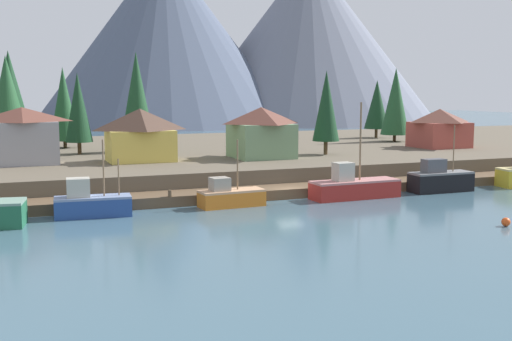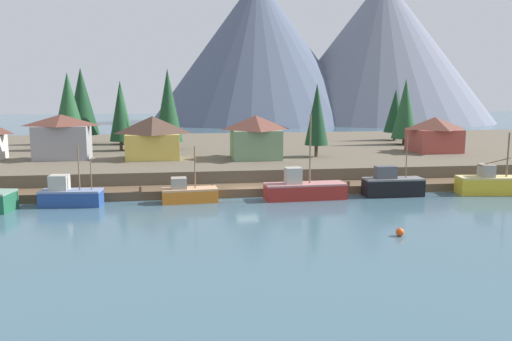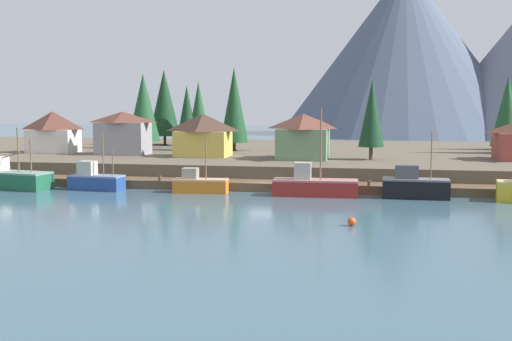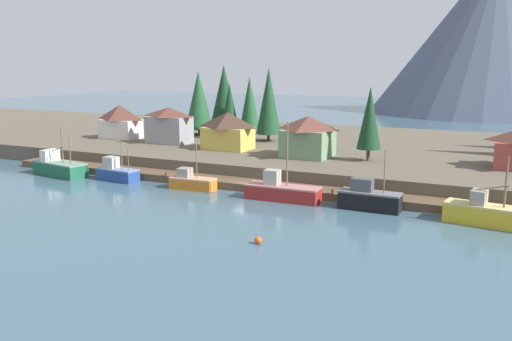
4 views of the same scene
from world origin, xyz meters
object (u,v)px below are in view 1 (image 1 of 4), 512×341
Objects in this scene: fishing_boat_black at (440,180)px; conifer_near_left at (7,100)px; house_green at (261,132)px; conifer_mid_right at (10,94)px; conifer_far_left at (78,107)px; channel_buoy at (506,222)px; conifer_near_right at (326,106)px; conifer_back_left at (64,104)px; house_yellow at (140,134)px; fishing_boat_red at (354,187)px; fishing_boat_blue at (91,203)px; house_grey at (23,135)px; house_red at (439,128)px; conifer_mid_left at (377,105)px; conifer_back_right at (395,101)px; conifer_centre at (137,97)px; fishing_boat_orange at (230,196)px.

conifer_near_left is at bearing 143.81° from fishing_boat_black.
conifer_mid_right is at bearing 138.99° from house_green.
conifer_mid_right is 1.31× the size of conifer_far_left.
conifer_near_left is 17.91× the size of channel_buoy.
conifer_near_right is at bearing 105.69° from fishing_boat_black.
conifer_back_left is 16.30× the size of channel_buoy.
fishing_boat_black is 10.05× the size of channel_buoy.
house_yellow is (-28.10, 18.08, 4.35)m from fishing_boat_black.
fishing_boat_red is 46.87m from conifer_back_left.
fishing_boat_blue is at bearing -142.92° from house_green.
conifer_mid_right is at bearing 87.59° from conifer_near_left.
house_grey is 0.74× the size of conifer_far_left.
conifer_mid_left is (1.61, 19.25, 2.89)m from house_red.
house_green is 30.94m from conifer_back_left.
conifer_far_left is at bearing 170.01° from house_red.
fishing_boat_black is 0.91× the size of house_grey.
conifer_back_right reaches higher than conifer_mid_left.
conifer_mid_right is at bearing 120.61° from house_yellow.
house_yellow is at bearing 122.78° from channel_buoy.
house_red is 43.56m from house_yellow.
conifer_near_left is at bearing -179.98° from conifer_back_right.
fishing_boat_black is at bearing -115.94° from conifer_back_right.
fishing_boat_red is 41.99m from conifer_back_right.
conifer_centre is (-26.16, 29.77, 8.49)m from fishing_boat_black.
channel_buoy is at bearing -92.53° from conifer_near_right.
house_green is at bearing 55.92° from fishing_boat_orange.
fishing_boat_blue is 55.54m from house_red.
conifer_near_right reaches higher than house_grey.
conifer_near_right is at bearing 3.01° from house_green.
house_yellow is (7.92, 18.26, 4.47)m from fishing_boat_blue.
conifer_mid_left is (17.01, 39.68, 6.94)m from fishing_boat_black.
conifer_back_left is (7.43, 7.44, -0.66)m from conifer_near_left.
house_grey is 50.08m from channel_buoy.
conifer_back_left is 1.10× the size of conifer_far_left.
fishing_boat_blue is 20.81m from house_grey.
conifer_near_right is (31.43, 17.38, 7.54)m from fishing_boat_blue.
house_grey is at bearing -83.54° from conifer_near_left.
conifer_back_left is (-24.15, 39.44, 7.62)m from fishing_boat_red.
conifer_near_right is (9.07, 0.48, 3.05)m from house_green.
conifer_mid_left is at bearing 36.84° from house_green.
fishing_boat_black is at bearing -127.01° from house_red.
house_red is at bearing 24.08° from fishing_boat_orange.
conifer_centre is at bearing 91.34° from fishing_boat_orange.
conifer_near_left is at bearing 127.01° from channel_buoy.
conifer_near_right is 31.17m from conifer_mid_left.
house_red reaches higher than fishing_boat_black.
conifer_near_right is (36.19, -2.35, 2.96)m from house_grey.
conifer_back_left is (-11.23, 39.27, 7.76)m from fishing_boat_orange.
house_red is 0.94× the size of house_yellow.
conifer_mid_left reaches higher than house_grey.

